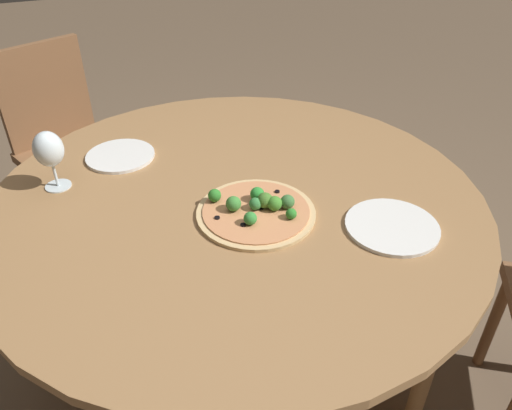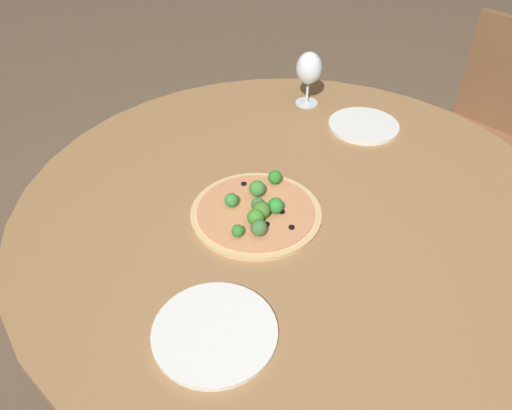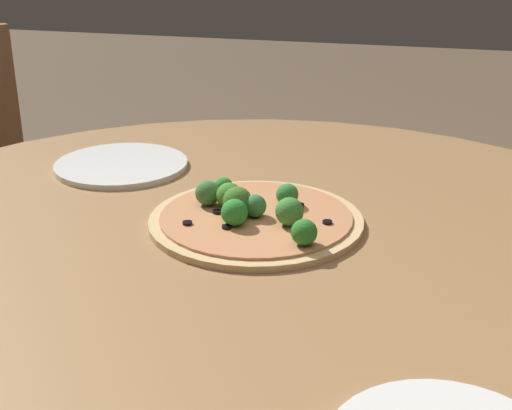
{
  "view_description": "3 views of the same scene",
  "coord_description": "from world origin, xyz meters",
  "px_view_note": "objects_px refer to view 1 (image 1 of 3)",
  "views": [
    {
      "loc": [
        -0.37,
        -1.09,
        1.49
      ],
      "look_at": [
        0.02,
        -0.11,
        0.74
      ],
      "focal_mm": 35.0,
      "sensor_mm": 36.0,
      "label": 1
    },
    {
      "loc": [
        0.88,
        -0.4,
        1.49
      ],
      "look_at": [
        0.02,
        -0.11,
        0.74
      ],
      "focal_mm": 35.0,
      "sensor_mm": 36.0,
      "label": 2
    },
    {
      "loc": [
        -0.23,
        0.82,
        1.13
      ],
      "look_at": [
        0.02,
        -0.11,
        0.74
      ],
      "focal_mm": 50.0,
      "sensor_mm": 36.0,
      "label": 3
    }
  ],
  "objects_px": {
    "chair_2": "(67,142)",
    "wine_glass": "(49,150)",
    "plate_far": "(392,226)",
    "plate_near": "(120,156)",
    "pizza": "(256,210)"
  },
  "relations": [
    {
      "from": "pizza",
      "to": "wine_glass",
      "type": "relative_size",
      "value": 1.82
    },
    {
      "from": "chair_2",
      "to": "pizza",
      "type": "bearing_deg",
      "value": -91.16
    },
    {
      "from": "chair_2",
      "to": "plate_far",
      "type": "distance_m",
      "value": 1.48
    },
    {
      "from": "wine_glass",
      "to": "plate_near",
      "type": "relative_size",
      "value": 0.81
    },
    {
      "from": "plate_far",
      "to": "pizza",
      "type": "bearing_deg",
      "value": 148.29
    },
    {
      "from": "pizza",
      "to": "plate_near",
      "type": "relative_size",
      "value": 1.48
    },
    {
      "from": "wine_glass",
      "to": "pizza",
      "type": "bearing_deg",
      "value": -34.94
    },
    {
      "from": "plate_near",
      "to": "plate_far",
      "type": "relative_size",
      "value": 0.89
    },
    {
      "from": "plate_near",
      "to": "pizza",
      "type": "bearing_deg",
      "value": -57.04
    },
    {
      "from": "chair_2",
      "to": "plate_far",
      "type": "xyz_separation_m",
      "value": [
        0.74,
        -1.26,
        0.24
      ]
    },
    {
      "from": "wine_glass",
      "to": "plate_near",
      "type": "bearing_deg",
      "value": 28.61
    },
    {
      "from": "plate_far",
      "to": "chair_2",
      "type": "bearing_deg",
      "value": 120.3
    },
    {
      "from": "plate_near",
      "to": "plate_far",
      "type": "xyz_separation_m",
      "value": [
        0.58,
        -0.62,
        0.0
      ]
    },
    {
      "from": "chair_2",
      "to": "wine_glass",
      "type": "height_order",
      "value": "wine_glass"
    },
    {
      "from": "pizza",
      "to": "wine_glass",
      "type": "height_order",
      "value": "wine_glass"
    }
  ]
}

